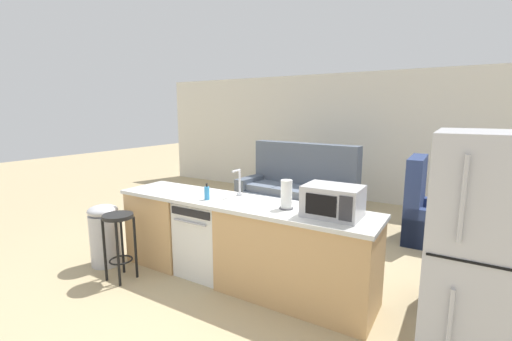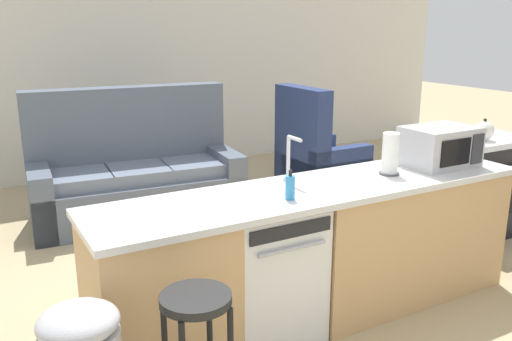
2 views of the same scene
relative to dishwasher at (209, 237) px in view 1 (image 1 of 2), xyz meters
name	(u,v)px [view 1 (image 1 of 2)]	position (x,y,z in m)	size (l,w,h in m)	color
ground_plane	(227,277)	(0.25, 0.00, -0.42)	(24.00, 24.00, 0.00)	tan
wall_back	(359,137)	(0.55, 4.20, 0.88)	(10.00, 0.06, 2.60)	silver
kitchen_counter	(245,246)	(0.49, 0.00, 0.00)	(2.94, 0.66, 0.90)	tan
dishwasher	(209,237)	(0.00, 0.00, 0.00)	(0.58, 0.61, 0.84)	white
stove_range	(480,270)	(2.60, 0.55, 0.03)	(0.76, 0.68, 0.90)	black
refrigerator	(493,278)	(2.60, -0.55, 0.44)	(0.72, 0.73, 1.72)	#B7B7BC
microwave	(333,201)	(1.43, 0.00, 0.62)	(0.50, 0.37, 0.28)	#B7B7BC
sink_faucet	(239,184)	(0.29, 0.19, 0.61)	(0.07, 0.18, 0.30)	silver
paper_towel_roll	(286,195)	(0.97, 0.00, 0.62)	(0.14, 0.14, 0.28)	#4C4C51
soap_bottle	(207,193)	(0.09, -0.13, 0.55)	(0.06, 0.06, 0.18)	#338CCC
kettle	(464,212)	(2.43, 0.42, 0.56)	(0.21, 0.17, 0.19)	silver
bar_stool	(119,233)	(-0.72, -0.64, 0.11)	(0.32, 0.32, 0.74)	black
trash_bin	(105,234)	(-1.19, -0.49, -0.04)	(0.35, 0.35, 0.74)	#B7B7BC
couch	(298,193)	(-0.04, 2.53, -0.03)	(2.07, 1.06, 1.27)	#515B6B
armchair	(429,217)	(2.06, 2.36, -0.07)	(0.81, 0.86, 1.20)	navy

